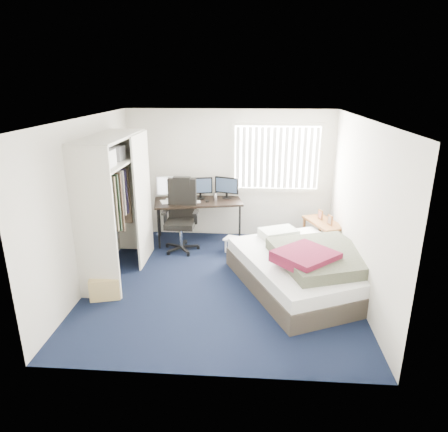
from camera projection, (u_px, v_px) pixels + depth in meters
name	position (u px, v px, depth m)	size (l,w,h in m)	color
ground	(221.00, 282.00, 6.25)	(4.20, 4.20, 0.00)	black
room_shell	(221.00, 189.00, 5.76)	(4.20, 4.20, 4.20)	silver
window_assembly	(277.00, 158.00, 7.60)	(1.72, 0.09, 1.32)	white
closet	(115.00, 192.00, 6.18)	(0.64, 1.84, 2.22)	beige
desk	(198.00, 199.00, 7.68)	(1.77, 1.09, 1.27)	black
office_chair	(182.00, 222.00, 7.36)	(0.64, 0.64, 1.34)	black
footstool	(234.00, 241.00, 7.29)	(0.40, 0.37, 0.27)	white
nightstand	(324.00, 225.00, 7.21)	(0.72, 0.95, 0.76)	brown
bed	(305.00, 268.00, 6.05)	(2.44, 2.72, 0.73)	#3B332A
pine_box	(105.00, 287.00, 5.79)	(0.42, 0.32, 0.32)	tan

